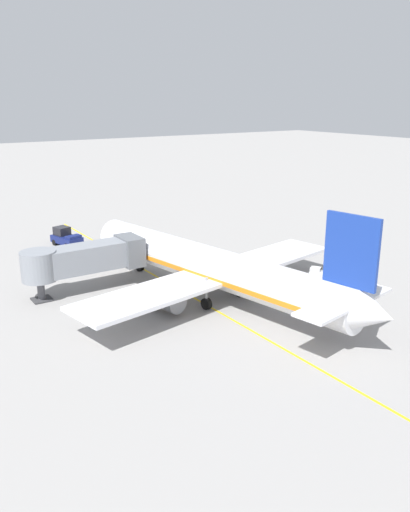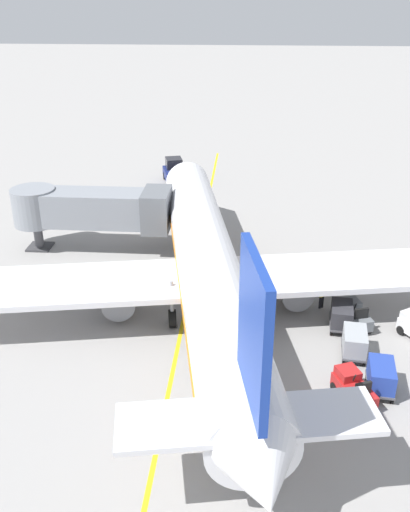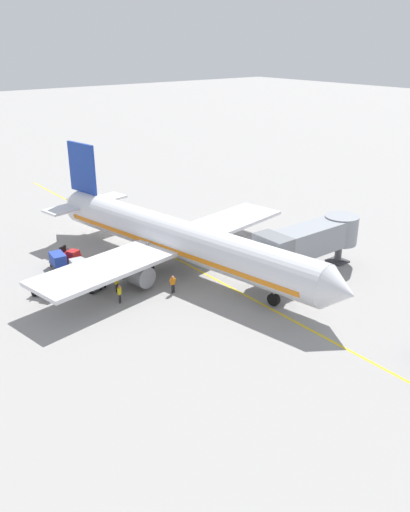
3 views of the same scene
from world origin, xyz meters
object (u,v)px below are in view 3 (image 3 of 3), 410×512
jet_bridge (310,240)px  baggage_cart_third_in_train (58,260)px  ground_crew_loader (117,282)px  baggage_cart_front (95,276)px  baggage_tug_trailing (89,282)px  parked_airliner (177,239)px  baggage_tug_spare (47,288)px  ground_crew_wing_walker (119,293)px  baggage_tug_lead (69,256)px  ground_crew_marshaller (173,283)px  baggage_cart_second_in_train (79,267)px

jet_bridge → baggage_cart_third_in_train: (18.72, -15.95, -2.50)m
baggage_cart_third_in_train → ground_crew_loader: size_ratio=1.75×
jet_bridge → baggage_cart_front: (17.59, -10.17, -2.50)m
baggage_cart_front → baggage_tug_trailing: bearing=26.7°
parked_airliner → baggage_cart_third_in_train: 12.08m
baggage_tug_spare → ground_crew_wing_walker: bearing=130.3°
jet_bridge → baggage_cart_front: size_ratio=4.11×
baggage_tug_spare → baggage_cart_third_in_train: (-3.24, -5.02, 0.24)m
baggage_tug_lead → baggage_tug_spare: size_ratio=1.00×
baggage_cart_third_in_train → jet_bridge: bearing=139.6°
ground_crew_wing_walker → ground_crew_marshaller: same height
baggage_tug_trailing → ground_crew_marshaller: size_ratio=1.62×
parked_airliner → baggage_cart_front: bearing=-11.1°
jet_bridge → baggage_tug_spare: size_ratio=4.42×
parked_airliner → baggage_cart_third_in_train: parked_airliner is taller
baggage_cart_front → ground_crew_wing_walker: (-0.03, 4.43, 0.00)m
baggage_tug_trailing → baggage_cart_second_in_train: size_ratio=0.92×
baggage_tug_spare → ground_crew_marshaller: ground_crew_marshaller is taller
jet_bridge → baggage_tug_lead: size_ratio=4.40×
baggage_tug_lead → ground_crew_marshaller: 12.99m
baggage_tug_trailing → baggage_cart_third_in_train: bearing=-87.4°
parked_airliner → baggage_tug_trailing: 9.42m
baggage_tug_trailing → baggage_cart_front: 0.98m
baggage_tug_spare → ground_crew_marshaller: 11.15m
parked_airliner → baggage_cart_third_in_train: (9.30, -7.38, -2.24)m
baggage_cart_second_in_train → ground_crew_marshaller: 9.86m
baggage_tug_trailing → baggage_tug_lead: bearing=-99.8°
parked_airliner → baggage_cart_second_in_train: bearing=-27.5°
baggage_tug_lead → baggage_tug_trailing: same height
baggage_cart_front → ground_crew_loader: bearing=110.1°
parked_airliner → ground_crew_loader: bearing=6.2°
ground_crew_wing_walker → ground_crew_marshaller: 4.87m
baggage_cart_second_in_train → baggage_tug_lead: bearing=-100.2°
baggage_cart_front → ground_crew_marshaller: size_ratio=1.75×
baggage_tug_lead → baggage_tug_trailing: (1.21, 6.98, 0.00)m
baggage_cart_third_in_train → ground_crew_loader: bearing=103.8°
baggage_cart_third_in_train → ground_crew_loader: ground_crew_loader is taller
baggage_cart_third_in_train → ground_crew_loader: 8.42m
baggage_cart_front → ground_crew_loader: size_ratio=1.75×
baggage_cart_second_in_train → ground_crew_wing_walker: bearing=92.7°
baggage_cart_front → ground_crew_wing_walker: ground_crew_wing_walker is taller
baggage_cart_second_in_train → ground_crew_loader: ground_crew_loader is taller
baggage_tug_spare → baggage_cart_second_in_train: 4.55m
baggage_tug_lead → ground_crew_loader: (-0.52, 8.96, 0.24)m
baggage_cart_front → baggage_cart_second_in_train: bearing=-83.7°
jet_bridge → ground_crew_loader: (16.71, -7.77, -2.50)m
jet_bridge → baggage_tug_trailing: jet_bridge is taller
ground_crew_wing_walker → ground_crew_marshaller: bearing=165.3°
parked_airliner → baggage_cart_front: size_ratio=12.56×
baggage_tug_spare → ground_crew_wing_walker: size_ratio=1.63×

